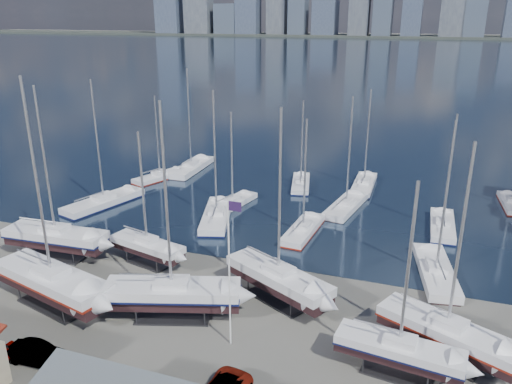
% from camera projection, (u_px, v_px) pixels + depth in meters
% --- Properties ---
extents(ground, '(1400.00, 1400.00, 0.00)m').
position_uv_depth(ground, '(227.00, 320.00, 40.64)').
color(ground, '#605E59').
rests_on(ground, ground).
extents(water, '(1400.00, 600.00, 0.40)m').
position_uv_depth(water, '(413.00, 55.00, 316.49)').
color(water, '#1A2A3C').
rests_on(water, ground).
extents(far_shore, '(1400.00, 80.00, 2.20)m').
position_uv_depth(far_shore, '(425.00, 37.00, 547.40)').
color(far_shore, '#2D332D').
rests_on(far_shore, ground).
extents(skyline, '(639.14, 43.80, 107.69)m').
position_uv_depth(skyline, '(421.00, 0.00, 531.56)').
color(skyline, '#475166').
rests_on(skyline, far_shore).
extents(sailboat_cradle_0, '(10.98, 3.63, 17.39)m').
position_uv_depth(sailboat_cradle_0, '(56.00, 237.00, 50.67)').
color(sailboat_cradle_0, '#2D2D33').
rests_on(sailboat_cradle_0, ground).
extents(sailboat_cradle_1, '(12.56, 6.27, 19.29)m').
position_uv_depth(sailboat_cradle_1, '(52.00, 282.00, 41.97)').
color(sailboat_cradle_1, '#2D2D33').
rests_on(sailboat_cradle_1, ground).
extents(sailboat_cradle_2, '(8.43, 4.11, 13.47)m').
position_uv_depth(sailboat_cradle_2, '(147.00, 246.00, 49.13)').
color(sailboat_cradle_2, '#2D2D33').
rests_on(sailboat_cradle_2, ground).
extents(sailboat_cradle_3, '(11.50, 6.28, 17.76)m').
position_uv_depth(sailboat_cradle_3, '(172.00, 294.00, 40.35)').
color(sailboat_cradle_3, '#2D2D33').
rests_on(sailboat_cradle_3, ground).
extents(sailboat_cradle_4, '(10.53, 7.37, 16.85)m').
position_uv_depth(sailboat_cradle_4, '(278.00, 278.00, 42.75)').
color(sailboat_cradle_4, '#2D2D33').
rests_on(sailboat_cradle_4, ground).
extents(sailboat_cradle_5, '(8.85, 3.46, 14.09)m').
position_uv_depth(sailboat_cradle_5, '(399.00, 350.00, 33.82)').
color(sailboat_cradle_5, '#2D2D33').
rests_on(sailboat_cradle_5, ground).
extents(sailboat_cradle_6, '(10.17, 6.71, 16.04)m').
position_uv_depth(sailboat_cradle_6, '(446.00, 333.00, 35.53)').
color(sailboat_cradle_6, '#2D2D33').
rests_on(sailboat_cradle_6, ground).
extents(sailboat_moored_0, '(6.28, 11.79, 16.98)m').
position_uv_depth(sailboat_moored_0, '(104.00, 203.00, 64.87)').
color(sailboat_moored_0, black).
rests_on(sailboat_moored_0, water).
extents(sailboat_moored_1, '(5.55, 9.10, 13.17)m').
position_uv_depth(sailboat_moored_1, '(160.00, 177.00, 75.32)').
color(sailboat_moored_1, black).
rests_on(sailboat_moored_1, water).
extents(sailboat_moored_2, '(3.31, 11.12, 16.71)m').
position_uv_depth(sailboat_moored_2, '(191.00, 169.00, 79.48)').
color(sailboat_moored_2, black).
rests_on(sailboat_moored_2, water).
extents(sailboat_moored_3, '(6.08, 11.34, 16.33)m').
position_uv_depth(sailboat_moored_3, '(217.00, 217.00, 60.37)').
color(sailboat_moored_3, black).
rests_on(sailboat_moored_3, water).
extents(sailboat_moored_4, '(4.12, 8.83, 12.87)m').
position_uv_depth(sailboat_moored_4, '(233.00, 204.00, 64.63)').
color(sailboat_moored_4, black).
rests_on(sailboat_moored_4, water).
extents(sailboat_moored_5, '(4.25, 9.01, 12.98)m').
position_uv_depth(sailboat_moored_5, '(301.00, 184.00, 72.16)').
color(sailboat_moored_5, black).
rests_on(sailboat_moored_5, water).
extents(sailboat_moored_6, '(3.23, 9.38, 13.79)m').
position_uv_depth(sailboat_moored_6, '(303.00, 231.00, 56.57)').
color(sailboat_moored_6, black).
rests_on(sailboat_moored_6, water).
extents(sailboat_moored_7, '(4.41, 10.29, 15.04)m').
position_uv_depth(sailboat_moored_7, '(346.00, 207.00, 63.61)').
color(sailboat_moored_7, black).
rests_on(sailboat_moored_7, water).
extents(sailboat_moored_8, '(2.86, 9.85, 14.69)m').
position_uv_depth(sailboat_moored_8, '(364.00, 186.00, 71.66)').
color(sailboat_moored_8, black).
rests_on(sailboat_moored_8, water).
extents(sailboat_moored_9, '(4.66, 10.72, 15.66)m').
position_uv_depth(sailboat_moored_9, '(436.00, 273.00, 47.31)').
color(sailboat_moored_9, black).
rests_on(sailboat_moored_9, water).
extents(sailboat_moored_10, '(2.81, 9.46, 14.08)m').
position_uv_depth(sailboat_moored_10, '(442.00, 227.00, 57.73)').
color(sailboat_moored_10, black).
rests_on(sailboat_moored_10, water).
extents(sailboat_moored_11, '(2.75, 8.16, 12.00)m').
position_uv_depth(sailboat_moored_11, '(511.00, 204.00, 64.63)').
color(sailboat_moored_11, black).
rests_on(sailboat_moored_11, water).
extents(car_b, '(4.56, 1.81, 1.48)m').
position_uv_depth(car_b, '(37.00, 354.00, 35.40)').
color(car_b, gray).
rests_on(car_b, ground).
extents(flagpole, '(1.04, 0.12, 11.78)m').
position_uv_depth(flagpole, '(230.00, 264.00, 35.40)').
color(flagpole, white).
rests_on(flagpole, ground).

